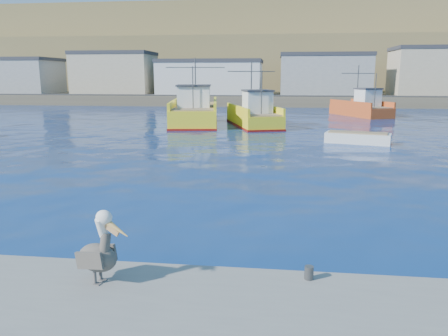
% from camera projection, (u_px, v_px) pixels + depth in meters
% --- Properties ---
extents(ground, '(260.00, 260.00, 0.00)m').
position_uv_depth(ground, '(201.00, 238.00, 13.36)').
color(ground, '#08155D').
rests_on(ground, ground).
extents(dock_bollards, '(36.20, 0.20, 0.30)m').
position_uv_depth(dock_bollards, '(201.00, 267.00, 9.85)').
color(dock_bollards, '#4C4C4C').
rests_on(dock_bollards, dock).
extents(far_shore, '(200.00, 81.00, 24.00)m').
position_uv_depth(far_shore, '(271.00, 60.00, 117.51)').
color(far_shore, brown).
rests_on(far_shore, ground).
extents(trawler_yellow_a, '(6.50, 14.14, 6.81)m').
position_uv_depth(trawler_yellow_a, '(195.00, 112.00, 45.46)').
color(trawler_yellow_a, yellow).
rests_on(trawler_yellow_a, ground).
extents(trawler_yellow_b, '(6.41, 10.78, 6.37)m').
position_uv_depth(trawler_yellow_b, '(254.00, 116.00, 43.17)').
color(trawler_yellow_b, yellow).
rests_on(trawler_yellow_b, ground).
extents(boat_orange, '(6.79, 9.55, 6.17)m').
position_uv_depth(boat_orange, '(362.00, 107.00, 53.71)').
color(boat_orange, '#C84A1C').
rests_on(boat_orange, ground).
extents(skiff_mid, '(4.86, 2.81, 1.00)m').
position_uv_depth(skiff_mid, '(358.00, 139.00, 32.12)').
color(skiff_mid, silver).
rests_on(skiff_mid, ground).
extents(pelican, '(1.33, 0.74, 1.65)m').
position_uv_depth(pelican, '(99.00, 252.00, 9.29)').
color(pelican, '#595451').
rests_on(pelican, dock).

